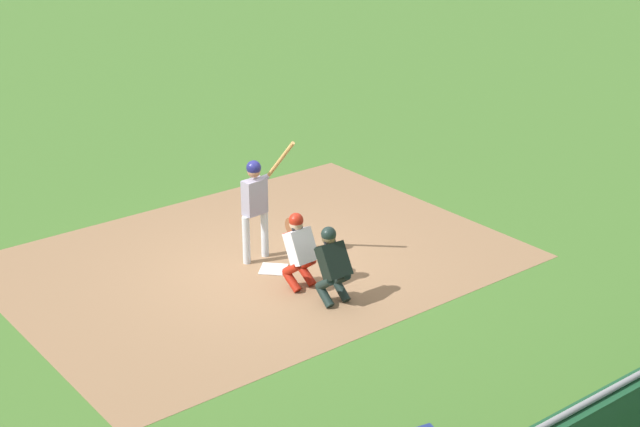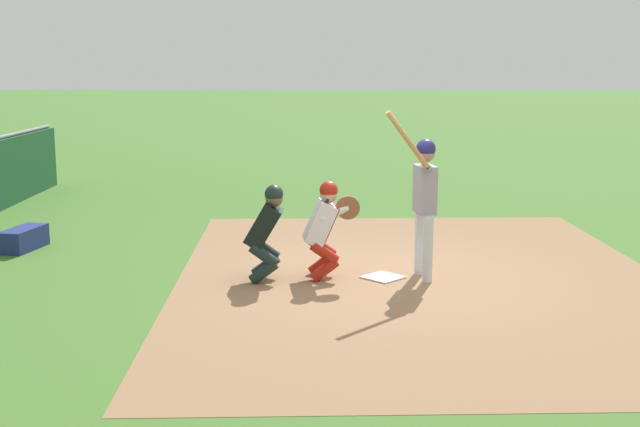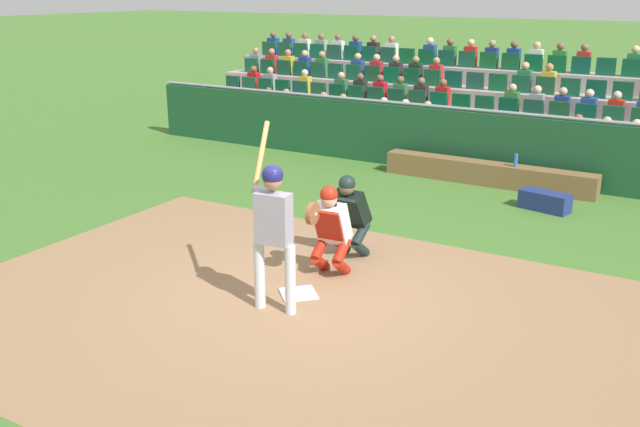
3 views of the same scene
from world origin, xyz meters
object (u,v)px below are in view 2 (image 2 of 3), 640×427
(catcher_crouching, at_px, (325,224))
(home_plate_umpire, at_px, (267,228))
(batter_at_plate, at_px, (424,192))
(home_plate_marker, at_px, (383,277))
(equipment_duffel_bag, at_px, (24,239))

(catcher_crouching, bearing_deg, home_plate_umpire, -82.40)
(catcher_crouching, bearing_deg, batter_at_plate, 88.95)
(home_plate_marker, relative_size, equipment_duffel_bag, 0.51)
(catcher_crouching, distance_m, home_plate_umpire, 0.75)
(home_plate_marker, distance_m, home_plate_umpire, 1.65)
(home_plate_marker, xyz_separation_m, equipment_duffel_bag, (-1.73, -5.24, 0.15))
(home_plate_umpire, bearing_deg, equipment_duffel_bag, -115.98)
(home_plate_umpire, distance_m, equipment_duffel_bag, 4.19)
(home_plate_marker, height_order, catcher_crouching, catcher_crouching)
(batter_at_plate, distance_m, catcher_crouching, 1.33)
(batter_at_plate, height_order, equipment_duffel_bag, batter_at_plate)
(batter_at_plate, height_order, home_plate_umpire, batter_at_plate)
(home_plate_umpire, bearing_deg, batter_at_plate, 92.16)
(home_plate_marker, xyz_separation_m, batter_at_plate, (0.01, 0.51, 1.11))
(home_plate_marker, distance_m, catcher_crouching, 1.03)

